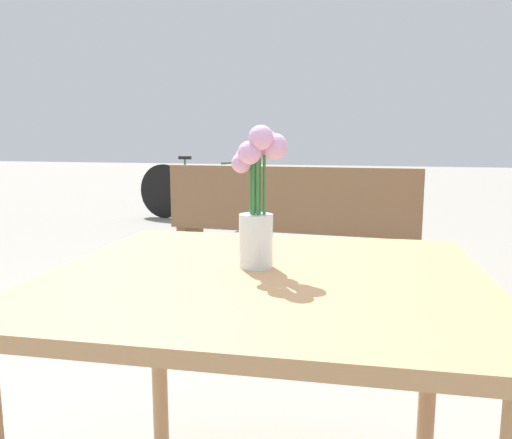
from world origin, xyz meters
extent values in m
cube|color=tan|center=(0.00, 0.00, 0.71)|extent=(1.02, 0.95, 0.03)
cylinder|color=tan|center=(-0.45, 0.34, 0.35)|extent=(0.05, 0.05, 0.69)
cylinder|color=tan|center=(0.39, 0.41, 0.35)|extent=(0.05, 0.05, 0.69)
cylinder|color=silver|center=(-0.03, 0.03, 0.78)|extent=(0.08, 0.08, 0.12)
cylinder|color=silver|center=(-0.03, 0.03, 0.76)|extent=(0.07, 0.07, 0.07)
cylinder|color=#337038|center=(-0.01, 0.03, 0.85)|extent=(0.01, 0.01, 0.25)
sphere|color=#CC99C6|center=(0.01, 0.03, 1.00)|extent=(0.06, 0.06, 0.06)
cylinder|color=#337038|center=(-0.03, 0.04, 0.86)|extent=(0.01, 0.01, 0.26)
sphere|color=#CC99C6|center=(-0.01, 0.06, 1.01)|extent=(0.05, 0.05, 0.05)
cylinder|color=#337038|center=(-0.04, 0.05, 0.85)|extent=(0.01, 0.01, 0.23)
sphere|color=#CC99C6|center=(-0.05, 0.07, 0.98)|extent=(0.06, 0.06, 0.06)
cylinder|color=#337038|center=(-0.05, 0.05, 0.84)|extent=(0.01, 0.01, 0.22)
sphere|color=#CC99C6|center=(-0.07, 0.06, 0.97)|extent=(0.05, 0.05, 0.05)
cylinder|color=#337038|center=(-0.04, 0.03, 0.84)|extent=(0.01, 0.01, 0.22)
sphere|color=#CC99C6|center=(-0.06, 0.02, 0.96)|extent=(0.04, 0.04, 0.04)
cylinder|color=#337038|center=(-0.03, 0.02, 0.85)|extent=(0.01, 0.01, 0.24)
sphere|color=#CC99C6|center=(-0.04, 0.00, 0.98)|extent=(0.05, 0.05, 0.05)
cylinder|color=#337038|center=(-0.02, 0.02, 0.87)|extent=(0.01, 0.01, 0.27)
sphere|color=#CC99C6|center=(-0.01, 0.00, 1.02)|extent=(0.05, 0.05, 0.05)
cube|color=brown|center=(-0.37, 2.18, 0.44)|extent=(1.63, 0.41, 0.02)
cube|color=brown|center=(-0.38, 2.02, 0.65)|extent=(1.62, 0.08, 0.40)
cube|color=brown|center=(-1.12, 2.21, 0.21)|extent=(0.07, 0.33, 0.43)
cube|color=brown|center=(0.38, 2.16, 0.21)|extent=(0.07, 0.33, 0.43)
cylinder|color=black|center=(-2.66, 4.94, 0.35)|extent=(0.71, 0.12, 0.71)
cylinder|color=black|center=(-1.64, 4.81, 0.35)|extent=(0.71, 0.12, 0.71)
cube|color=#2D6633|center=(-2.15, 4.88, 0.58)|extent=(0.92, 0.14, 0.03)
cylinder|color=#2D6633|center=(-2.33, 4.90, 0.69)|extent=(0.02, 0.02, 0.21)
cube|color=black|center=(-2.33, 4.90, 0.80)|extent=(0.17, 0.08, 0.04)
cube|color=#2D6633|center=(-1.69, 4.82, 0.74)|extent=(0.09, 0.44, 0.02)
camera|label=1|loc=(0.27, -1.04, 1.01)|focal=35.00mm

